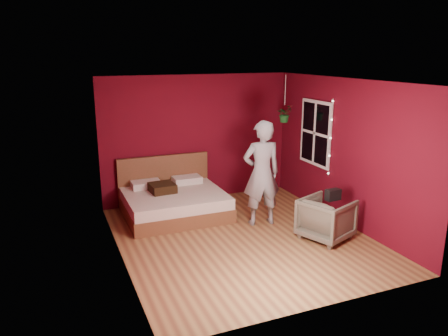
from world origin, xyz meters
TOP-DOWN VIEW (x-y plane):
  - floor at (0.00, 0.00)m, footprint 4.50×4.50m
  - room_walls at (0.00, 0.00)m, footprint 4.04×4.54m
  - window at (1.97, 0.90)m, footprint 0.05×0.97m
  - fairy_lights at (1.94, 0.38)m, footprint 0.04×0.04m
  - bed at (-0.76, 1.50)m, footprint 1.86×1.58m
  - person at (0.58, 0.46)m, footprint 0.74×0.53m
  - armchair at (1.28, -0.55)m, footprint 1.00×0.99m
  - handbag at (1.31, -0.64)m, footprint 0.26×0.15m
  - throw_pillow at (-0.96, 1.55)m, footprint 0.48×0.48m
  - hanging_plant at (1.55, 1.40)m, footprint 0.37×0.35m

SIDE VIEW (x-z plane):
  - floor at x=0.00m, z-range 0.00..0.00m
  - bed at x=-0.76m, z-range -0.25..0.78m
  - armchair at x=1.28m, z-range 0.00..0.70m
  - throw_pillow at x=-0.96m, z-range 0.46..0.63m
  - handbag at x=1.31m, z-range 0.70..0.88m
  - person at x=0.58m, z-range 0.00..1.90m
  - fairy_lights at x=1.94m, z-range 0.77..2.22m
  - window at x=1.97m, z-range 0.87..2.14m
  - room_walls at x=0.00m, z-range 0.37..2.99m
  - hanging_plant at x=1.55m, z-range 1.37..2.31m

